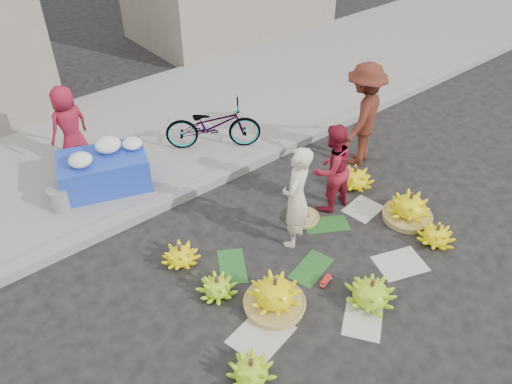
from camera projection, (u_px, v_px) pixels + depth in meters
ground at (306, 257)px, 6.87m from camera, size 80.00×80.00×0.00m
curb at (214, 179)px, 8.17m from camera, size 40.00×0.25×0.15m
sidewalk at (150, 130)px, 9.47m from camera, size 40.00×4.00×0.12m
newspaper_scatter at (349, 291)px, 6.37m from camera, size 3.20×1.80×0.00m
banana_leaves at (291, 252)px, 6.94m from camera, size 2.00×1.00×0.00m
banana_bunch_0 at (275, 295)px, 6.05m from camera, size 0.75×0.75×0.50m
banana_bunch_1 at (251, 370)px, 5.32m from camera, size 0.63×0.63×0.33m
banana_bunch_2 at (371, 292)px, 6.14m from camera, size 0.79×0.79×0.39m
banana_bunch_3 at (436, 235)px, 7.01m from camera, size 0.61×0.61×0.32m
banana_bunch_4 at (409, 208)px, 7.38m from camera, size 0.76×0.76×0.48m
banana_bunch_5 at (354, 178)px, 8.06m from camera, size 0.74×0.74×0.38m
banana_bunch_6 at (217, 287)px, 6.27m from camera, size 0.54×0.54×0.30m
banana_bunch_7 at (180, 255)px, 6.70m from camera, size 0.50×0.50×0.32m
basket_spare at (303, 218)px, 7.48m from camera, size 0.60×0.60×0.05m
incense_stack at (326, 281)px, 6.45m from camera, size 0.21×0.12×0.08m
vendor_cream at (296, 198)px, 6.66m from camera, size 0.67×0.60×1.55m
vendor_red at (331, 169)px, 7.32m from camera, size 0.72×0.58×1.42m
man_striped at (363, 115)px, 8.20m from camera, size 1.32×1.04×1.79m
flower_table at (104, 169)px, 7.78m from camera, size 1.52×1.22×0.77m
grey_bucket at (59, 199)px, 7.42m from camera, size 0.31×0.31×0.35m
flower_vendor at (69, 126)px, 8.10m from camera, size 0.75×0.58×1.37m
bicycle at (213, 125)px, 8.63m from camera, size 1.41×1.69×0.87m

